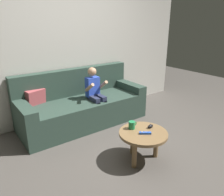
{
  "coord_description": "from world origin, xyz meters",
  "views": [
    {
      "loc": [
        -1.66,
        -1.7,
        1.66
      ],
      "look_at": [
        0.07,
        0.67,
        0.61
      ],
      "focal_mm": 35.31,
      "sensor_mm": 36.0,
      "label": 1
    }
  ],
  "objects_px": {
    "couch": "(82,106)",
    "nunchuk_black": "(150,126)",
    "coffee_mug": "(132,125)",
    "game_remote_blue_near_edge": "(145,133)",
    "coffee_table": "(143,137)",
    "person_seated_on_couch": "(95,93)"
  },
  "relations": [
    {
      "from": "couch",
      "to": "person_seated_on_couch",
      "type": "distance_m",
      "value": 0.34
    },
    {
      "from": "couch",
      "to": "person_seated_on_couch",
      "type": "height_order",
      "value": "person_seated_on_couch"
    },
    {
      "from": "person_seated_on_couch",
      "to": "coffee_mug",
      "type": "relative_size",
      "value": 8.01
    },
    {
      "from": "coffee_table",
      "to": "coffee_mug",
      "type": "xyz_separation_m",
      "value": [
        -0.05,
        0.15,
        0.11
      ]
    },
    {
      "from": "couch",
      "to": "coffee_mug",
      "type": "bearing_deg",
      "value": -88.5
    },
    {
      "from": "nunchuk_black",
      "to": "coffee_mug",
      "type": "xyz_separation_m",
      "value": [
        -0.2,
        0.12,
        0.03
      ]
    },
    {
      "from": "couch",
      "to": "nunchuk_black",
      "type": "xyz_separation_m",
      "value": [
        0.23,
        -1.35,
        0.1
      ]
    },
    {
      "from": "game_remote_blue_near_edge",
      "to": "nunchuk_black",
      "type": "xyz_separation_m",
      "value": [
        0.16,
        0.08,
        0.01
      ]
    },
    {
      "from": "game_remote_blue_near_edge",
      "to": "coffee_mug",
      "type": "xyz_separation_m",
      "value": [
        -0.04,
        0.2,
        0.04
      ]
    },
    {
      "from": "couch",
      "to": "coffee_mug",
      "type": "distance_m",
      "value": 1.24
    },
    {
      "from": "person_seated_on_couch",
      "to": "coffee_table",
      "type": "distance_m",
      "value": 1.22
    },
    {
      "from": "couch",
      "to": "person_seated_on_couch",
      "type": "bearing_deg",
      "value": -48.08
    },
    {
      "from": "game_remote_blue_near_edge",
      "to": "nunchuk_black",
      "type": "bearing_deg",
      "value": 25.17
    },
    {
      "from": "couch",
      "to": "nunchuk_black",
      "type": "bearing_deg",
      "value": -80.33
    },
    {
      "from": "coffee_mug",
      "to": "nunchuk_black",
      "type": "bearing_deg",
      "value": -31.58
    },
    {
      "from": "person_seated_on_couch",
      "to": "coffee_mug",
      "type": "distance_m",
      "value": 1.06
    },
    {
      "from": "couch",
      "to": "coffee_mug",
      "type": "height_order",
      "value": "couch"
    },
    {
      "from": "coffee_table",
      "to": "coffee_mug",
      "type": "distance_m",
      "value": 0.19
    },
    {
      "from": "game_remote_blue_near_edge",
      "to": "coffee_mug",
      "type": "relative_size",
      "value": 1.13
    },
    {
      "from": "game_remote_blue_near_edge",
      "to": "couch",
      "type": "bearing_deg",
      "value": 92.71
    },
    {
      "from": "coffee_table",
      "to": "coffee_mug",
      "type": "height_order",
      "value": "coffee_mug"
    },
    {
      "from": "couch",
      "to": "nunchuk_black",
      "type": "relative_size",
      "value": 22.23
    }
  ]
}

